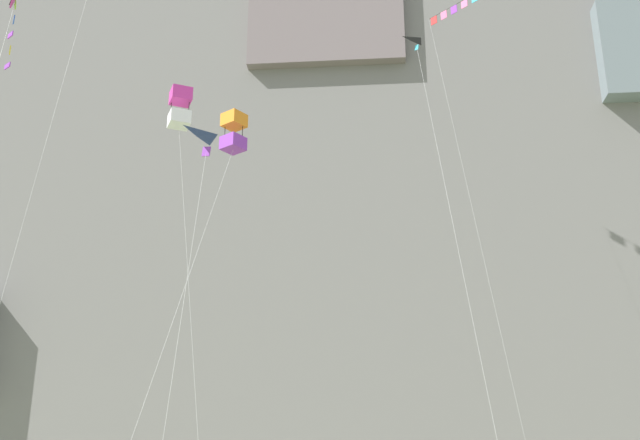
% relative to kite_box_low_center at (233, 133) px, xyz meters
% --- Properties ---
extents(cliff_face, '(180.00, 30.25, 62.95)m').
position_rel_kite_box_low_center_xyz_m(cliff_face, '(2.40, 38.79, 14.05)').
color(cliff_face, slate).
rests_on(cliff_face, ground).
extents(kite_box_low_center, '(3.62, 5.93, 18.34)m').
position_rel_kite_box_low_center_xyz_m(kite_box_low_center, '(0.00, 0.00, 0.00)').
color(kite_box_low_center, orange).
rests_on(kite_box_low_center, ground).
extents(kite_box_front_field, '(3.57, 2.86, 21.73)m').
position_rel_kite_box_low_center_xyz_m(kite_box_front_field, '(-3.61, 3.60, 3.25)').
color(kite_box_front_field, '#CC3399').
rests_on(kite_box_front_field, ground).
extents(kite_banner_upper_left, '(4.69, 4.36, 34.44)m').
position_rel_kite_box_low_center_xyz_m(kite_banner_upper_left, '(12.86, 15.13, 15.48)').
color(kite_banner_upper_left, black).
rests_on(kite_banner_upper_left, ground).
extents(kite_delta_far_left, '(1.88, 2.81, 14.88)m').
position_rel_kite_box_low_center_xyz_m(kite_delta_far_left, '(0.24, -4.35, -2.99)').
color(kite_delta_far_left, navy).
rests_on(kite_delta_far_left, ground).
extents(kite_delta_mid_left, '(3.14, 6.02, 26.46)m').
position_rel_kite_box_low_center_xyz_m(kite_delta_mid_left, '(9.30, 7.25, 7.17)').
color(kite_delta_mid_left, black).
rests_on(kite_delta_mid_left, ground).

